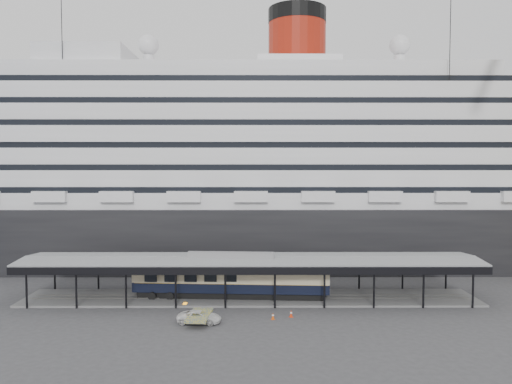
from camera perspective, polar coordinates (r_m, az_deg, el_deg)
ground at (r=58.79m, az=-0.68°, el=-13.37°), size 200.00×200.00×0.00m
cruise_ship at (r=88.42m, az=-0.49°, el=4.16°), size 130.00×30.00×43.90m
platform_canopy at (r=63.03m, az=-0.65°, el=-10.02°), size 56.00×9.18×5.30m
port_truck at (r=54.51m, az=-6.49°, el=-14.01°), size 4.79×2.53×1.28m
pullman_carriage at (r=62.98m, az=-2.88°, el=-9.57°), size 24.34×4.65×23.75m
traffic_cone_left at (r=56.97m, az=-5.52°, el=-13.58°), size 0.40×0.40×0.66m
traffic_cone_mid at (r=55.47m, az=1.95°, el=-13.98°), size 0.45×0.45×0.74m
traffic_cone_right at (r=56.35m, az=4.03°, el=-13.69°), size 0.51×0.51×0.80m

